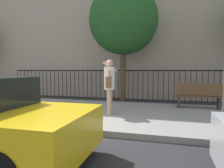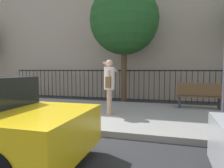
{
  "view_description": "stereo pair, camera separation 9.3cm",
  "coord_description": "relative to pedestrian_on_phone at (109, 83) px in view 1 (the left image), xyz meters",
  "views": [
    {
      "loc": [
        2.85,
        -4.42,
        1.58
      ],
      "look_at": [
        1.06,
        2.09,
        1.11
      ],
      "focal_mm": 32.2,
      "sensor_mm": 36.0,
      "label": 1
    },
    {
      "loc": [
        2.94,
        -4.4,
        1.58
      ],
      "look_at": [
        1.06,
        2.09,
        1.11
      ],
      "focal_mm": 32.2,
      "sensor_mm": 36.0,
      "label": 2
    }
  ],
  "objects": [
    {
      "name": "sidewalk",
      "position": [
        -1.06,
        0.43,
        -1.1
      ],
      "size": [
        28.0,
        4.4,
        0.15
      ],
      "primitive_type": "cube",
      "color": "gray",
      "rests_on": "ground"
    },
    {
      "name": "street_tree_near",
      "position": [
        -0.24,
        3.2,
        2.73
      ],
      "size": [
        3.24,
        3.24,
        5.54
      ],
      "color": "#4C3823",
      "rests_on": "ground"
    },
    {
      "name": "pedestrian_on_phone",
      "position": [
        0.0,
        0.0,
        0.0
      ],
      "size": [
        0.52,
        0.69,
        1.76
      ],
      "color": "tan",
      "rests_on": "sidewalk"
    },
    {
      "name": "street_bench",
      "position": [
        2.94,
        1.8,
        -0.53
      ],
      "size": [
        1.6,
        0.45,
        0.95
      ],
      "color": "brown",
      "rests_on": "sidewalk"
    },
    {
      "name": "ground_plane",
      "position": [
        -1.06,
        -1.77,
        -1.18
      ],
      "size": [
        60.0,
        60.0,
        0.0
      ],
      "primitive_type": "plane",
      "color": "#28282B"
    },
    {
      "name": "iron_fence",
      "position": [
        -1.06,
        4.13,
        -0.16
      ],
      "size": [
        12.03,
        0.04,
        1.6
      ],
      "color": "black",
      "rests_on": "ground"
    }
  ]
}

